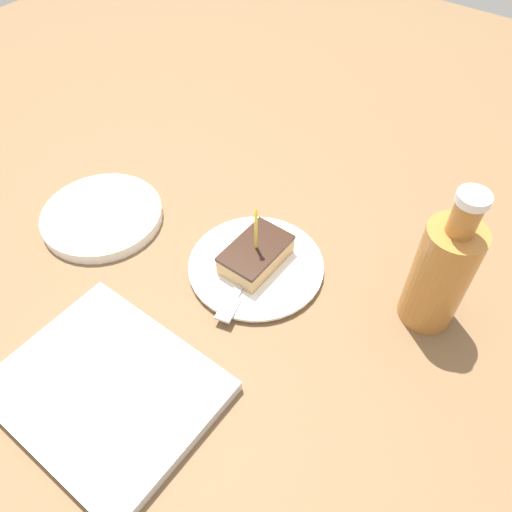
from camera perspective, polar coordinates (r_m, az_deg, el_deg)
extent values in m
cube|color=brown|center=(0.83, -1.53, -2.11)|extent=(2.40, 2.40, 0.04)
cylinder|color=white|center=(0.81, 0.00, -1.16)|extent=(0.21, 0.21, 0.01)
cylinder|color=white|center=(0.81, 0.00, -1.04)|extent=(0.22, 0.22, 0.01)
cube|color=tan|center=(0.79, -0.01, 0.01)|extent=(0.07, 0.11, 0.03)
cube|color=black|center=(0.78, -0.01, 0.90)|extent=(0.07, 0.11, 0.01)
cylinder|color=#EAD84C|center=(0.75, -0.01, 2.94)|extent=(0.01, 0.01, 0.07)
cone|color=yellow|center=(0.72, -0.01, 5.21)|extent=(0.01, 0.01, 0.01)
cube|color=silver|center=(0.79, -0.73, -1.44)|extent=(0.04, 0.12, 0.00)
cube|color=silver|center=(0.75, -3.23, -6.07)|extent=(0.04, 0.05, 0.00)
cylinder|color=#B27233|center=(0.73, 20.24, -2.17)|extent=(0.08, 0.08, 0.18)
cylinder|color=#B27233|center=(0.66, 22.81, 4.09)|extent=(0.04, 0.04, 0.05)
cylinder|color=white|center=(0.64, 23.62, 6.06)|extent=(0.04, 0.04, 0.01)
cylinder|color=white|center=(0.92, -17.16, 4.39)|extent=(0.21, 0.21, 0.02)
cube|color=silver|center=(0.71, -16.67, -14.42)|extent=(0.28, 0.23, 0.02)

